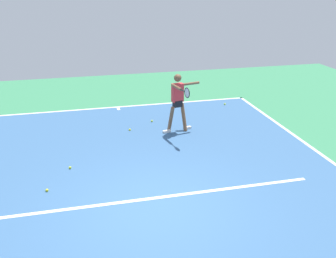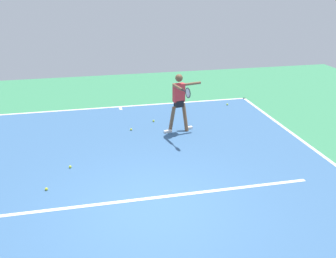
% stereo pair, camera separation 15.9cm
% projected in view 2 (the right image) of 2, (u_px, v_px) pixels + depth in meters
% --- Properties ---
extents(ground_plane, '(23.31, 23.31, 0.00)m').
position_uv_depth(ground_plane, '(152.00, 207.00, 7.80)').
color(ground_plane, '#388456').
extents(court_surface, '(9.83, 13.49, 0.00)m').
position_uv_depth(court_surface, '(152.00, 207.00, 7.80)').
color(court_surface, '#38608E').
rests_on(court_surface, ground_plane).
extents(court_line_baseline_near, '(9.83, 0.10, 0.01)m').
position_uv_depth(court_line_baseline_near, '(120.00, 107.00, 13.87)').
color(court_line_baseline_near, white).
rests_on(court_line_baseline_near, ground_plane).
extents(court_line_service, '(7.38, 0.10, 0.01)m').
position_uv_depth(court_line_service, '(149.00, 198.00, 8.12)').
color(court_line_service, white).
rests_on(court_line_service, ground_plane).
extents(court_line_centre_mark, '(0.10, 0.30, 0.01)m').
position_uv_depth(court_line_centre_mark, '(121.00, 108.00, 13.69)').
color(court_line_centre_mark, white).
rests_on(court_line_centre_mark, ground_plane).
extents(tennis_player, '(1.19, 1.31, 1.80)m').
position_uv_depth(tennis_player, '(179.00, 99.00, 11.30)').
color(tennis_player, brown).
rests_on(tennis_player, ground_plane).
extents(tennis_ball_by_baseline, '(0.07, 0.07, 0.07)m').
position_uv_depth(tennis_ball_by_baseline, '(154.00, 121.00, 12.41)').
color(tennis_ball_by_baseline, '#C6E53D').
rests_on(tennis_ball_by_baseline, ground_plane).
extents(tennis_ball_centre_court, '(0.07, 0.07, 0.07)m').
position_uv_depth(tennis_ball_centre_court, '(46.00, 189.00, 8.41)').
color(tennis_ball_centre_court, yellow).
rests_on(tennis_ball_centre_court, ground_plane).
extents(tennis_ball_by_sideline, '(0.07, 0.07, 0.07)m').
position_uv_depth(tennis_ball_by_sideline, '(70.00, 167.00, 9.40)').
color(tennis_ball_by_sideline, '#CCE033').
rests_on(tennis_ball_by_sideline, ground_plane).
extents(tennis_ball_near_service_line, '(0.07, 0.07, 0.07)m').
position_uv_depth(tennis_ball_near_service_line, '(227.00, 104.00, 14.03)').
color(tennis_ball_near_service_line, '#C6E53D').
rests_on(tennis_ball_near_service_line, ground_plane).
extents(tennis_ball_far_corner, '(0.07, 0.07, 0.07)m').
position_uv_depth(tennis_ball_far_corner, '(131.00, 129.00, 11.72)').
color(tennis_ball_far_corner, yellow).
rests_on(tennis_ball_far_corner, ground_plane).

